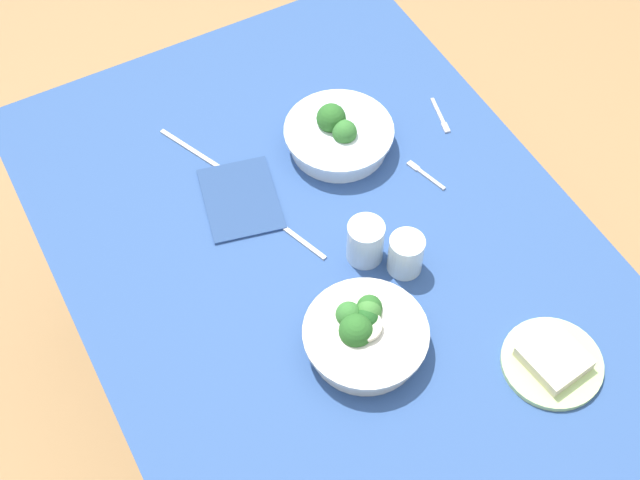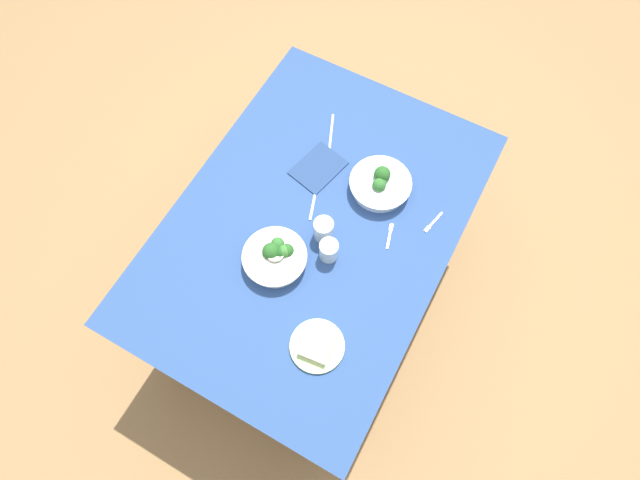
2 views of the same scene
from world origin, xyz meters
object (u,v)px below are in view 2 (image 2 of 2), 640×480
at_px(table_knife_right, 314,198).
at_px(fork_by_far_bowl, 433,223).
at_px(fork_by_near_bowl, 390,235).
at_px(napkin_folded_upper, 318,168).
at_px(table_knife_left, 331,136).
at_px(broccoli_bowl_near, 276,257).
at_px(water_glass_side, 324,230).
at_px(bread_side_plate, 317,345).
at_px(water_glass_center, 329,250).
at_px(broccoli_bowl_far, 380,184).

bearing_deg(table_knife_right, fork_by_far_bowl, 86.22).
bearing_deg(fork_by_near_bowl, table_knife_right, 74.28).
xyz_separation_m(fork_by_near_bowl, napkin_folded_upper, (-0.13, -0.38, 0.00)).
relative_size(table_knife_left, table_knife_right, 1.13).
relative_size(broccoli_bowl_near, fork_by_far_bowl, 2.22).
bearing_deg(table_knife_right, water_glass_side, 22.43).
height_order(bread_side_plate, table_knife_right, bread_side_plate).
distance_m(water_glass_center, napkin_folded_upper, 0.38).
bearing_deg(napkin_folded_upper, fork_by_near_bowl, 71.16).
distance_m(bread_side_plate, table_knife_left, 0.87).
relative_size(broccoli_bowl_near, bread_side_plate, 1.24).
distance_m(fork_by_far_bowl, table_knife_left, 0.55).
relative_size(water_glass_center, fork_by_near_bowl, 0.87).
relative_size(broccoli_bowl_far, water_glass_side, 2.49).
height_order(water_glass_center, fork_by_near_bowl, water_glass_center).
distance_m(water_glass_center, fork_by_far_bowl, 0.42).
relative_size(broccoli_bowl_far, fork_by_far_bowl, 2.26).
xyz_separation_m(water_glass_center, fork_by_far_bowl, (-0.30, 0.28, -0.04)).
distance_m(fork_by_far_bowl, napkin_folded_upper, 0.50).
relative_size(bread_side_plate, water_glass_center, 2.13).
height_order(fork_by_far_bowl, fork_by_near_bowl, same).
xyz_separation_m(broccoli_bowl_far, fork_by_far_bowl, (0.04, 0.24, -0.03)).
height_order(broccoli_bowl_near, table_knife_left, broccoli_bowl_near).
xyz_separation_m(water_glass_center, table_knife_right, (-0.18, -0.16, -0.04)).
height_order(broccoli_bowl_far, water_glass_side, broccoli_bowl_far).
bearing_deg(broccoli_bowl_near, napkin_folded_upper, -172.51).
bearing_deg(broccoli_bowl_far, water_glass_center, -6.79).
bearing_deg(table_knife_left, fork_by_near_bowl, -148.76).
height_order(broccoli_bowl_far, water_glass_center, broccoli_bowl_far).
height_order(broccoli_bowl_far, bread_side_plate, broccoli_bowl_far).
xyz_separation_m(broccoli_bowl_far, napkin_folded_upper, (0.03, -0.25, -0.03)).
relative_size(broccoli_bowl_near, table_knife_right, 1.25).
bearing_deg(fork_by_far_bowl, table_knife_left, -93.92).
distance_m(broccoli_bowl_near, table_knife_left, 0.59).
xyz_separation_m(broccoli_bowl_near, napkin_folded_upper, (-0.42, -0.06, -0.03)).
height_order(water_glass_center, fork_by_far_bowl, water_glass_center).
bearing_deg(fork_by_near_bowl, table_knife_left, 38.84).
distance_m(broccoli_bowl_near, fork_by_far_bowl, 0.61).
bearing_deg(fork_by_far_bowl, napkin_folded_upper, -77.06).
bearing_deg(water_glass_side, broccoli_bowl_near, -30.74).
bearing_deg(fork_by_far_bowl, water_glass_side, -41.11).
bearing_deg(napkin_folded_upper, water_glass_side, 32.62).
xyz_separation_m(water_glass_center, fork_by_near_bowl, (-0.18, 0.16, -0.04)).
xyz_separation_m(broccoli_bowl_near, water_glass_center, (-0.11, 0.16, 0.01)).
distance_m(water_glass_side, fork_by_far_bowl, 0.42).
height_order(broccoli_bowl_far, table_knife_left, broccoli_bowl_far).
height_order(bread_side_plate, fork_by_far_bowl, bread_side_plate).
bearing_deg(bread_side_plate, napkin_folded_upper, -151.52).
relative_size(fork_by_near_bowl, napkin_folded_upper, 0.51).
relative_size(broccoli_bowl_near, water_glass_side, 2.45).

